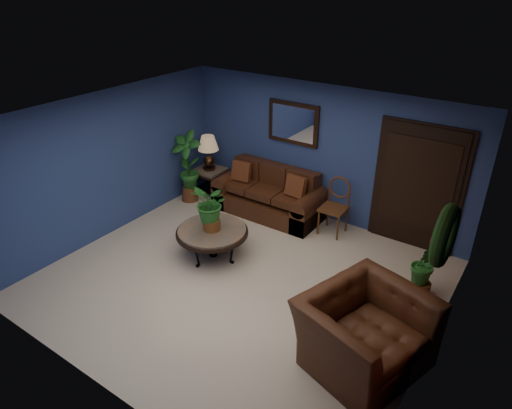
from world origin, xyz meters
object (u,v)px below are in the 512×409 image
Objects in this scene: coffee_table at (212,232)px; end_table at (210,175)px; table_lamp at (208,149)px; armchair at (365,332)px; side_chair at (336,202)px; sofa at (270,198)px.

end_table reaches higher than coffee_table.
table_lamp is 5.14m from armchair.
coffee_table is 3.01m from armchair.
end_table is 0.58m from table_lamp.
side_chair is 3.07m from armchair.
armchair is at bearing -29.52° from end_table.
table_lamp reaches higher than end_table.
end_table is 0.43× the size of armchair.
sofa is 1.81m from coffee_table.
end_table is (-1.48, -0.03, 0.11)m from sofa.
table_lamp is 2.85m from side_chair.
sofa reaches higher than end_table.
side_chair reaches higher than coffee_table.
sofa reaches higher than coffee_table.
end_table is at bearing 77.91° from armchair.
sofa is 1.49× the size of armchair.
end_table is (-1.53, 1.77, -0.02)m from coffee_table.
end_table is 5.11m from armchair.
table_lamp is (-1.48, -0.03, 0.69)m from sofa.
sofa is 2.03× the size of side_chair.
side_chair is at bearing 49.67° from armchair.
armchair is (2.92, -0.75, 0.01)m from coffee_table.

